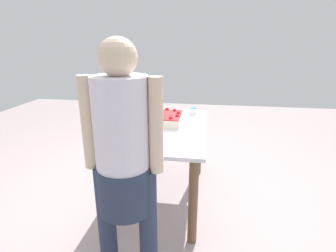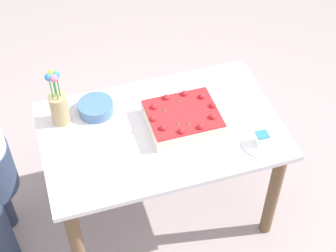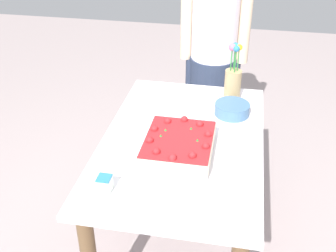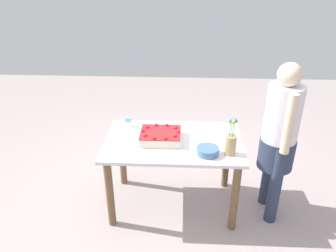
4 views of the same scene
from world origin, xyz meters
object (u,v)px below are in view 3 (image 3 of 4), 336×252
at_px(cake_knife, 187,97).
at_px(flower_vase, 233,80).
at_px(serving_plate_with_slice, 105,188).
at_px(sheet_cake, 179,145).
at_px(fruit_bowl, 232,109).
at_px(person_standing, 214,49).

distance_m(cake_knife, flower_vase, 0.28).
xyz_separation_m(cake_knife, flower_vase, (-0.03, 0.25, 0.11)).
relative_size(serving_plate_with_slice, flower_vase, 0.58).
distance_m(sheet_cake, flower_vase, 0.65).
bearing_deg(sheet_cake, serving_plate_with_slice, -37.33).
height_order(serving_plate_with_slice, flower_vase, flower_vase).
bearing_deg(sheet_cake, fruit_bowl, 151.80).
bearing_deg(fruit_bowl, serving_plate_with_slice, -32.50).
height_order(serving_plate_with_slice, person_standing, person_standing).
distance_m(cake_knife, person_standing, 0.50).
xyz_separation_m(serving_plate_with_slice, fruit_bowl, (-0.75, 0.48, 0.01)).
height_order(cake_knife, person_standing, person_standing).
bearing_deg(sheet_cake, cake_knife, -175.55).
height_order(flower_vase, person_standing, person_standing).
bearing_deg(person_standing, serving_plate_with_slice, -12.83).
bearing_deg(person_standing, sheet_cake, -3.24).
relative_size(sheet_cake, serving_plate_with_slice, 1.92).
relative_size(fruit_bowl, person_standing, 0.13).
bearing_deg(fruit_bowl, sheet_cake, -28.20).
bearing_deg(sheet_cake, person_standing, 176.76).
relative_size(flower_vase, person_standing, 0.22).
distance_m(serving_plate_with_slice, fruit_bowl, 0.89).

